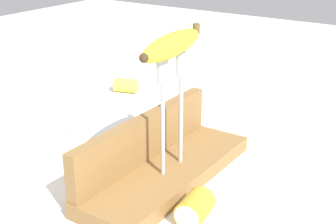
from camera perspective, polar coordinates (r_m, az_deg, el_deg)
name	(u,v)px	position (r m, az deg, el deg)	size (l,w,h in m)	color
ground_plane	(168,180)	(0.87, 0.00, -7.84)	(3.00, 3.00, 0.00)	white
wooden_board	(168,173)	(0.86, 0.00, -7.06)	(0.37, 0.12, 0.03)	olive
board_backstop	(144,138)	(0.86, -2.81, -3.00)	(0.36, 0.02, 0.08)	olive
fork_stand_center	(172,104)	(0.80, 0.48, 0.95)	(0.08, 0.01, 0.19)	#B2B2B7
banana_raised_center	(172,45)	(0.77, 0.50, 7.76)	(0.19, 0.06, 0.04)	yellow
fork_fallen_near	(66,125)	(1.10, -11.64, -1.49)	(0.08, 0.16, 0.01)	#B2B2B7
banana_chunk_near	(195,208)	(0.75, 3.08, -11.03)	(0.06, 0.05, 0.04)	gold
banana_chunk_far	(125,85)	(1.29, -4.93, 3.07)	(0.05, 0.07, 0.04)	#DBD147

